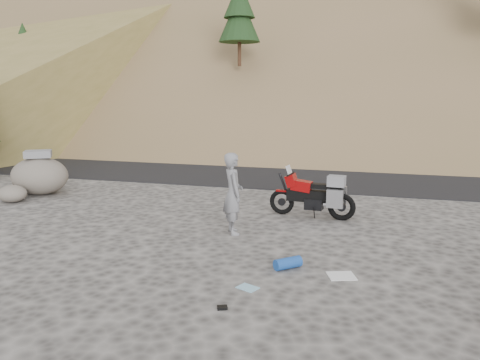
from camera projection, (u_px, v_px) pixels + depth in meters
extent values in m
plane|color=#3E3C39|center=(235.00, 248.00, 8.89)|extent=(140.00, 140.00, 0.00)
cube|color=black|center=(305.00, 173.00, 17.38)|extent=(120.00, 7.00, 0.05)
cube|color=brown|center=(375.00, 25.00, 35.21)|extent=(110.00, 51.90, 46.72)
cube|color=brown|center=(375.00, 21.00, 35.16)|extent=(110.00, 43.28, 36.46)
cylinder|color=#371F14|center=(239.00, 51.00, 22.31)|extent=(0.17, 0.17, 1.40)
cone|color=black|center=(239.00, 17.00, 22.03)|extent=(2.00, 2.00, 2.25)
cylinder|color=#371F14|center=(27.00, 82.00, 28.28)|extent=(0.15, 0.15, 1.26)
cone|color=black|center=(25.00, 59.00, 28.03)|extent=(1.80, 1.80, 2.03)
cone|color=black|center=(24.00, 46.00, 27.89)|extent=(1.35, 1.35, 1.58)
cone|color=black|center=(23.00, 32.00, 27.75)|extent=(0.90, 0.90, 1.13)
torus|color=black|center=(282.00, 202.00, 11.35)|extent=(0.62, 0.17, 0.61)
cylinder|color=black|center=(282.00, 202.00, 11.35)|extent=(0.19, 0.07, 0.19)
torus|color=black|center=(342.00, 207.00, 10.83)|extent=(0.66, 0.19, 0.65)
cylinder|color=black|center=(342.00, 207.00, 10.83)|extent=(0.21, 0.09, 0.20)
cylinder|color=black|center=(285.00, 188.00, 11.26)|extent=(0.35, 0.09, 0.75)
cylinder|color=black|center=(291.00, 174.00, 11.15)|extent=(0.09, 0.58, 0.04)
cube|color=black|center=(310.00, 196.00, 11.06)|extent=(1.13, 0.33, 0.28)
cube|color=black|center=(314.00, 204.00, 11.06)|extent=(0.44, 0.32, 0.26)
cube|color=maroon|center=(302.00, 186.00, 11.09)|extent=(0.51, 0.32, 0.29)
cube|color=maroon|center=(292.00, 180.00, 11.16)|extent=(0.31, 0.34, 0.33)
cube|color=silver|center=(289.00, 170.00, 11.14)|extent=(0.13, 0.29, 0.24)
cube|color=black|center=(320.00, 186.00, 10.93)|extent=(0.53, 0.25, 0.11)
cube|color=black|center=(335.00, 189.00, 10.81)|extent=(0.34, 0.20, 0.09)
cube|color=silver|center=(335.00, 199.00, 10.61)|extent=(0.38, 0.15, 0.42)
cube|color=silver|center=(339.00, 195.00, 11.05)|extent=(0.38, 0.15, 0.42)
cube|color=gray|center=(337.00, 181.00, 10.77)|extent=(0.42, 0.35, 0.24)
cube|color=maroon|center=(282.00, 191.00, 11.30)|extent=(0.29, 0.14, 0.04)
cylinder|color=black|center=(314.00, 212.00, 10.92)|extent=(0.04, 0.20, 0.34)
cylinder|color=silver|center=(333.00, 205.00, 10.76)|extent=(0.43, 0.12, 0.12)
imported|color=gray|center=(233.00, 233.00, 9.86)|extent=(0.66, 0.74, 1.71)
ellipsoid|color=#5A544D|center=(40.00, 176.00, 13.59)|extent=(2.07, 1.93, 1.08)
cube|color=gray|center=(38.00, 154.00, 13.47)|extent=(0.82, 0.78, 0.18)
ellipsoid|color=#5A544D|center=(12.00, 194.00, 12.63)|extent=(0.97, 0.92, 0.47)
cube|color=white|center=(341.00, 276.00, 7.52)|extent=(0.53, 0.50, 0.01)
cylinder|color=#1A49A0|center=(288.00, 263.00, 7.83)|extent=(0.48, 0.47, 0.19)
cube|color=black|center=(222.00, 308.00, 6.37)|extent=(0.17, 0.15, 0.04)
cube|color=#8CBFD8|center=(248.00, 288.00, 7.06)|extent=(0.37, 0.33, 0.01)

